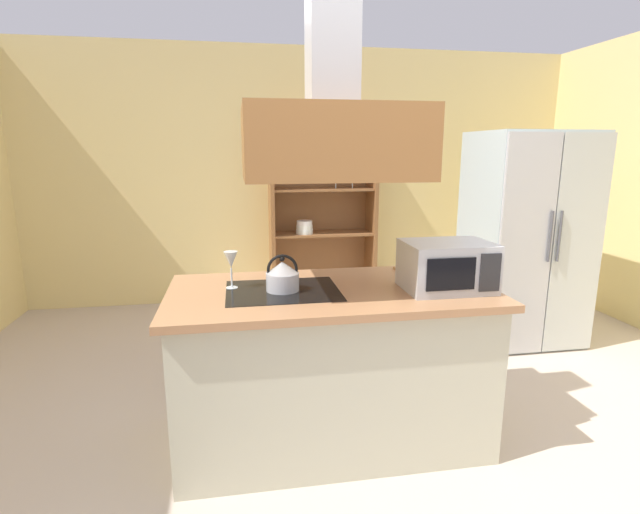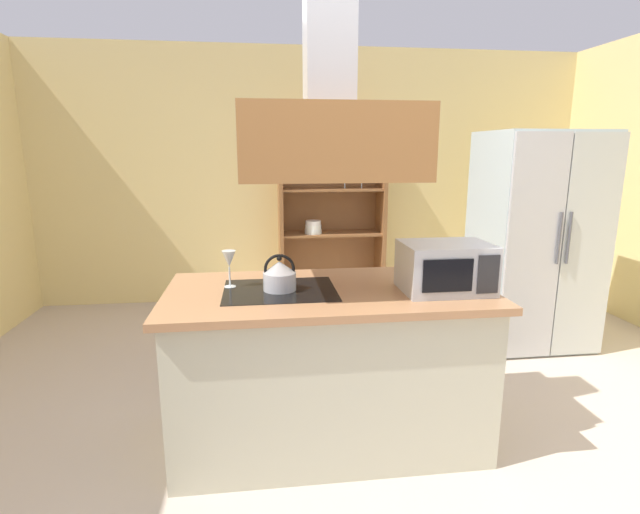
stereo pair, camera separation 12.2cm
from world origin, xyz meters
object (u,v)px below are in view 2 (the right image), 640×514
(wine_glass_on_counter, at_px, (229,260))
(microwave, at_px, (445,267))
(dish_cabinet, at_px, (330,226))
(kettle, at_px, (280,275))
(cutting_board, at_px, (427,272))
(refrigerator, at_px, (534,240))

(wine_glass_on_counter, bearing_deg, microwave, -10.57)
(dish_cabinet, bearing_deg, kettle, -104.32)
(kettle, relative_size, cutting_board, 0.58)
(wine_glass_on_counter, bearing_deg, dish_cabinet, 69.62)
(refrigerator, bearing_deg, kettle, -150.92)
(cutting_board, height_order, microwave, microwave)
(kettle, distance_m, microwave, 0.89)
(refrigerator, bearing_deg, dish_cabinet, 137.61)
(kettle, relative_size, wine_glass_on_counter, 0.96)
(microwave, height_order, wine_glass_on_counter, microwave)
(dish_cabinet, bearing_deg, refrigerator, -42.39)
(kettle, distance_m, wine_glass_on_counter, 0.29)
(cutting_board, relative_size, microwave, 0.74)
(kettle, height_order, microwave, microwave)
(dish_cabinet, bearing_deg, microwave, -85.65)
(refrigerator, xyz_separation_m, cutting_board, (-1.28, -0.97, 0.01))
(dish_cabinet, height_order, microwave, dish_cabinet)
(refrigerator, relative_size, cutting_board, 5.27)
(refrigerator, relative_size, dish_cabinet, 0.94)
(refrigerator, height_order, kettle, refrigerator)
(refrigerator, distance_m, dish_cabinet, 2.07)
(kettle, xyz_separation_m, wine_glass_on_counter, (-0.27, 0.10, 0.07))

